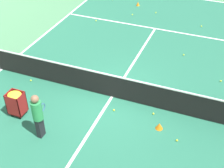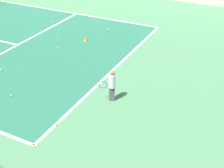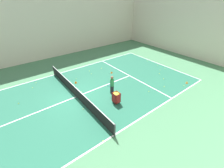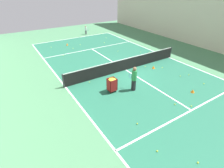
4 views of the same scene
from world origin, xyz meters
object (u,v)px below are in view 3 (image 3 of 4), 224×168
at_px(tennis_net, 76,92).
at_px(coach_at_net, 112,84).
at_px(training_cone_0, 187,82).
at_px(training_cone_1, 112,72).
at_px(ball_cart, 116,96).

relative_size(tennis_net, coach_at_net, 6.30).
bearing_deg(training_cone_0, tennis_net, -115.64).
bearing_deg(training_cone_0, training_cone_1, -144.48).
xyz_separation_m(ball_cart, training_cone_1, (-4.38, 2.92, -0.55)).
bearing_deg(training_cone_1, ball_cart, -33.71).
bearing_deg(coach_at_net, training_cone_0, 156.03).
distance_m(tennis_net, ball_cart, 3.47).
height_order(tennis_net, coach_at_net, coach_at_net).
bearing_deg(training_cone_0, ball_cart, -104.14).
bearing_deg(tennis_net, ball_cart, 38.41).
height_order(training_cone_0, training_cone_1, training_cone_0).
bearing_deg(coach_at_net, ball_cart, 66.78).
relative_size(coach_at_net, training_cone_1, 6.65).
relative_size(coach_at_net, training_cone_0, 7.11).
xyz_separation_m(tennis_net, ball_cart, (2.72, 2.15, 0.14)).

